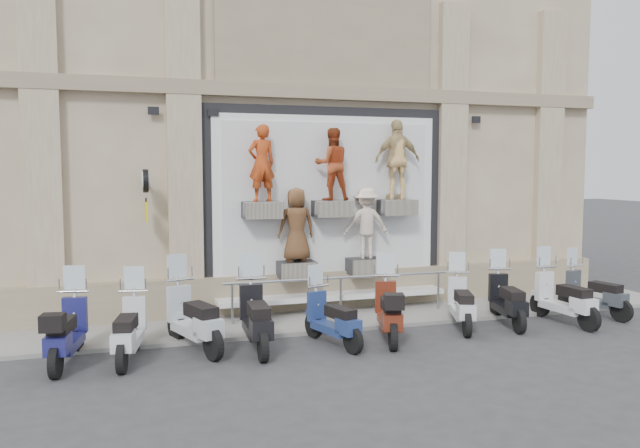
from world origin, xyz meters
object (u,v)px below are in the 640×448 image
at_px(scooter_e, 332,307).
at_px(scooter_g, 462,292).
at_px(scooter_j, 595,283).
at_px(clock_sign_bracket, 146,188).
at_px(scooter_d, 256,304).
at_px(scooter_f, 389,299).
at_px(guard_rail, 341,298).
at_px(scooter_a, 66,318).
at_px(scooter_i, 564,287).
at_px(scooter_c, 193,305).
at_px(scooter_b, 129,317).
at_px(scooter_h, 508,289).

bearing_deg(scooter_e, scooter_g, -8.55).
bearing_deg(scooter_j, clock_sign_bracket, 155.16).
height_order(scooter_d, scooter_f, scooter_d).
relative_size(guard_rail, scooter_a, 2.67).
height_order(scooter_a, scooter_d, scooter_d).
height_order(scooter_a, scooter_e, scooter_a).
height_order(scooter_f, scooter_i, scooter_f).
xyz_separation_m(scooter_a, scooter_c, (2.05, 0.19, 0.05)).
distance_m(scooter_a, scooter_b, 0.97).
xyz_separation_m(scooter_f, scooter_i, (3.94, 0.04, -0.01)).
distance_m(scooter_a, scooter_f, 5.59).
xyz_separation_m(scooter_b, scooter_f, (4.62, -0.14, 0.03)).
bearing_deg(scooter_i, scooter_g, 168.27).
relative_size(scooter_d, scooter_i, 1.06).
height_order(scooter_a, scooter_h, scooter_a).
bearing_deg(scooter_h, scooter_f, -159.57).
distance_m(scooter_b, scooter_d, 2.14).
relative_size(clock_sign_bracket, scooter_d, 0.51).
height_order(scooter_a, scooter_g, scooter_a).
relative_size(scooter_f, scooter_j, 1.08).
bearing_deg(scooter_g, scooter_a, -158.47).
height_order(scooter_a, scooter_i, scooter_a).
height_order(scooter_a, scooter_j, scooter_a).
distance_m(scooter_b, scooter_g, 6.35).
bearing_deg(scooter_a, scooter_e, 6.19).
xyz_separation_m(scooter_f, scooter_g, (1.73, 0.33, -0.05)).
bearing_deg(scooter_c, scooter_h, -20.32).
relative_size(scooter_a, scooter_b, 1.03).
height_order(guard_rail, scooter_d, scooter_d).
relative_size(guard_rail, scooter_i, 2.67).
bearing_deg(clock_sign_bracket, scooter_f, -27.67).
height_order(guard_rail, scooter_g, scooter_g).
bearing_deg(scooter_g, scooter_j, 21.82).
bearing_deg(scooter_h, scooter_a, -165.21).
height_order(guard_rail, clock_sign_bracket, clock_sign_bracket).
bearing_deg(scooter_d, scooter_b, -176.99).
bearing_deg(scooter_j, scooter_e, 170.19).
bearing_deg(scooter_g, scooter_b, -157.53).
distance_m(scooter_f, scooter_i, 3.94).
height_order(clock_sign_bracket, scooter_j, clock_sign_bracket).
bearing_deg(clock_sign_bracket, guard_rail, -6.84).
bearing_deg(scooter_f, scooter_e, -161.34).
bearing_deg(scooter_e, scooter_j, -11.78).
height_order(scooter_d, scooter_e, scooter_d).
xyz_separation_m(guard_rail, scooter_j, (5.35, -1.35, 0.25)).
xyz_separation_m(scooter_a, scooter_d, (3.11, -0.10, 0.05)).
height_order(scooter_a, scooter_f, scooter_f).
bearing_deg(guard_rail, scooter_b, -159.46).
height_order(guard_rail, scooter_j, scooter_j).
distance_m(scooter_d, scooter_f, 2.49).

